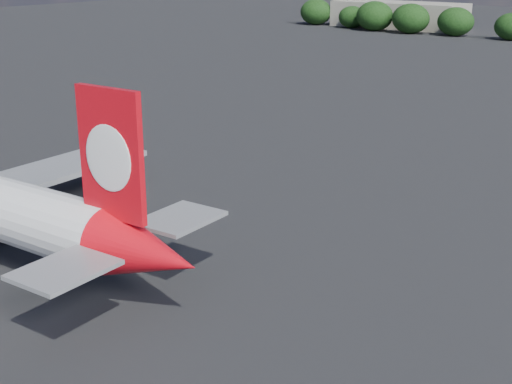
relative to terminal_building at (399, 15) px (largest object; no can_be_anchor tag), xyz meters
The scene contains 2 objects.
ground 147.19m from the terminal_building, 63.78° to the right, with size 500.00×500.00×0.00m, color black.
terminal_building is the anchor object (origin of this frame).
Camera 1 is at (42.50, -22.29, 22.48)m, focal length 50.00 mm.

